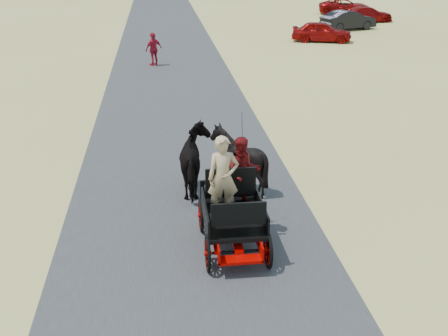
{
  "coord_description": "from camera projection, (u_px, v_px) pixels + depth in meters",
  "views": [
    {
      "loc": [
        -0.6,
        -12.83,
        6.25
      ],
      "look_at": [
        0.84,
        -0.59,
        1.2
      ],
      "focal_mm": 45.0,
      "sensor_mm": 36.0,
      "label": 1
    }
  ],
  "objects": [
    {
      "name": "car_b",
      "position": [
        348.0,
        20.0,
        41.21
      ],
      "size": [
        4.48,
        2.84,
        1.39
      ],
      "primitive_type": "imported",
      "rotation": [
        0.0,
        0.0,
        1.92
      ],
      "color": "black",
      "rests_on": "ground"
    },
    {
      "name": "carriage",
      "position": [
        233.0,
        231.0,
        12.17
      ],
      "size": [
        1.3,
        2.4,
        0.72
      ],
      "primitive_type": null,
      "color": "black",
      "rests_on": "ground"
    },
    {
      "name": "car_c",
      "position": [
        367.0,
        14.0,
        45.04
      ],
      "size": [
        4.42,
        2.37,
        1.22
      ],
      "primitive_type": "imported",
      "rotation": [
        0.0,
        0.0,
        1.74
      ],
      "color": "maroon",
      "rests_on": "ground"
    },
    {
      "name": "car_a",
      "position": [
        322.0,
        32.0,
        36.45
      ],
      "size": [
        4.12,
        2.59,
        1.31
      ],
      "primitive_type": "imported",
      "rotation": [
        0.0,
        0.0,
        1.28
      ],
      "color": "maroon",
      "rests_on": "ground"
    },
    {
      "name": "horse_right",
      "position": [
        238.0,
        159.0,
        14.8
      ],
      "size": [
        1.37,
        1.54,
        1.7
      ],
      "primitive_type": "imported",
      "rotation": [
        0.0,
        0.0,
        3.14
      ],
      "color": "black",
      "rests_on": "ground"
    },
    {
      "name": "road",
      "position": [
        188.0,
        204.0,
        14.22
      ],
      "size": [
        6.0,
        140.0,
        0.01
      ],
      "primitive_type": "cube",
      "color": "#38383A",
      "rests_on": "ground"
    },
    {
      "name": "ground",
      "position": [
        188.0,
        205.0,
        14.22
      ],
      "size": [
        140.0,
        140.0,
        0.0
      ],
      "primitive_type": "plane",
      "color": "tan"
    },
    {
      "name": "car_d",
      "position": [
        345.0,
        7.0,
        49.86
      ],
      "size": [
        5.04,
        3.16,
        1.3
      ],
      "primitive_type": "imported",
      "rotation": [
        0.0,
        0.0,
        1.34
      ],
      "color": "maroon",
      "rests_on": "ground"
    },
    {
      "name": "pedestrian",
      "position": [
        154.0,
        49.0,
        29.5
      ],
      "size": [
        1.06,
        0.94,
        1.73
      ],
      "primitive_type": "imported",
      "rotation": [
        0.0,
        0.0,
        3.79
      ],
      "color": "maroon",
      "rests_on": "ground"
    },
    {
      "name": "horse_left",
      "position": [
        197.0,
        161.0,
        14.68
      ],
      "size": [
        0.91,
        2.01,
        1.7
      ],
      "primitive_type": "imported",
      "rotation": [
        0.0,
        0.0,
        3.14
      ],
      "color": "black",
      "rests_on": "ground"
    },
    {
      "name": "passenger_woman",
      "position": [
        243.0,
        172.0,
        12.32
      ],
      "size": [
        0.77,
        0.6,
        1.58
      ],
      "primitive_type": "imported",
      "color": "#660C0F",
      "rests_on": "carriage"
    },
    {
      "name": "driver_man",
      "position": [
        223.0,
        178.0,
        11.72
      ],
      "size": [
        0.66,
        0.43,
        1.8
      ],
      "primitive_type": "imported",
      "color": "tan",
      "rests_on": "carriage"
    }
  ]
}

